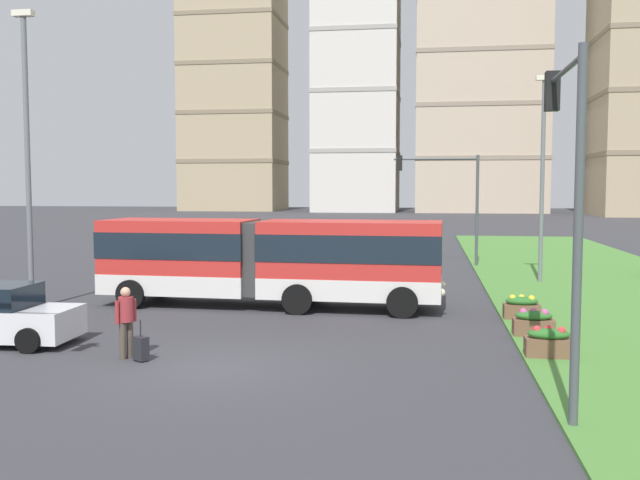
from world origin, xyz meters
name	(u,v)px	position (x,y,z in m)	size (l,w,h in m)	color
ground_plane	(212,368)	(0.00, 0.00, 0.00)	(260.00, 260.00, 0.00)	#38383D
articulated_bus	(270,259)	(-0.54, 8.29, 1.65)	(11.93, 3.11, 3.00)	red
car_black_sedan	(221,251)	(-6.04, 20.67, 0.75)	(4.47, 2.16, 1.58)	black
pedestrian_crossing	(126,317)	(-2.33, 0.56, 1.00)	(0.36, 0.51, 1.74)	#4C4238
rolling_suitcase	(141,348)	(-1.88, 0.36, 0.31)	(0.43, 0.39, 0.97)	#232328
flower_planter_0	(549,342)	(7.74, 2.00, 0.43)	(1.10, 0.56, 0.74)	brown
flower_planter_1	(534,323)	(7.74, 4.45, 0.43)	(1.10, 0.56, 0.74)	brown
flower_planter_2	(522,307)	(7.74, 6.96, 0.43)	(1.10, 0.56, 0.74)	brown
traffic_light_far_right	(448,189)	(5.86, 22.00, 4.04)	(4.40, 0.28, 5.81)	#474C51
traffic_light_near_right	(568,173)	(7.34, -2.02, 4.39)	(0.28, 3.28, 6.50)	#474C51
streetlight_left	(27,148)	(-8.50, 6.72, 5.44)	(0.70, 0.28, 9.98)	slate
streetlight_median	(542,170)	(9.64, 15.94, 4.87)	(0.70, 0.28, 8.85)	slate
apartment_tower_west	(234,94)	(-30.00, 109.05, 20.95)	(17.23, 14.24, 41.85)	tan
apartment_tower_westcentre	(357,69)	(-7.53, 107.08, 24.54)	(14.28, 16.11, 49.05)	silver
apartment_tower_centre	(480,86)	(13.21, 108.65, 21.29)	(21.28, 18.98, 42.53)	#C6B299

